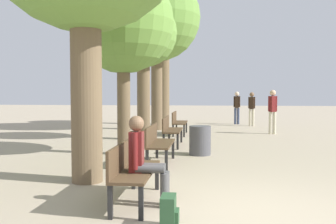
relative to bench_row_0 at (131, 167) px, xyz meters
The scene contains 15 objects.
ground_plane 1.83m from the bench_row_0, 14.63° to the right, with size 80.00×80.00×0.00m, color tan.
bench_row_0 is the anchor object (origin of this frame).
bench_row_1 2.91m from the bench_row_0, 90.00° to the left, with size 0.48×1.58×0.86m.
bench_row_2 5.81m from the bench_row_0, 90.00° to the left, with size 0.48×1.58×0.86m.
bench_row_3 8.72m from the bench_row_0, 90.00° to the left, with size 0.48×1.58×0.86m.
tree_row_1 5.09m from the bench_row_0, 104.03° to the left, with size 2.59×2.59×4.66m.
tree_row_2 7.78m from the bench_row_0, 98.22° to the left, with size 2.26×2.26×4.69m.
tree_row_3 11.30m from the bench_row_0, 95.63° to the left, with size 3.66×3.66×6.57m.
tree_row_4 13.63m from the bench_row_0, 94.51° to the left, with size 2.22×2.22×5.64m.
person_seated 0.31m from the bench_row_0, 29.69° to the right, with size 0.57×0.32×1.27m.
backpack 1.22m from the bench_row_0, 55.97° to the right, with size 0.21×0.30×0.39m.
pedestrian_near 13.14m from the bench_row_0, 75.89° to the left, with size 0.32×0.27×1.60m.
pedestrian_mid 10.02m from the bench_row_0, 68.97° to the left, with size 0.34×0.29×1.69m.
pedestrian_far 13.85m from the bench_row_0, 79.28° to the left, with size 0.33×0.23×1.63m.
trash_bin 4.35m from the bench_row_0, 77.74° to the left, with size 0.55×0.55×0.74m.
Camera 1 is at (-0.60, -4.84, 1.61)m, focal length 40.00 mm.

